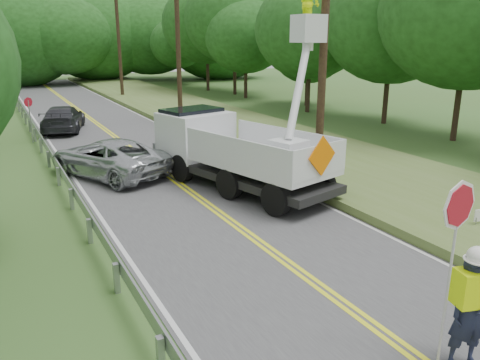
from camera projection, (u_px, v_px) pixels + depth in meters
name	position (u px, v px, depth m)	size (l,w,h in m)	color
ground	(387.00, 337.00, 9.04)	(140.00, 140.00, 0.00)	#426128
road	(155.00, 166.00, 20.93)	(7.20, 96.00, 0.03)	#474749
guardrail	(53.00, 160.00, 19.76)	(0.18, 48.00, 0.77)	#94969C
utility_poles	(227.00, 40.00, 24.20)	(1.60, 43.30, 10.00)	black
tall_grass_verge	(292.00, 147.00, 24.04)	(7.00, 96.00, 0.30)	#526A2C
treeline_right	(302.00, 27.00, 35.94)	(10.81, 54.64, 11.24)	#332319
treeline_horizon	(55.00, 36.00, 55.96)	(57.20, 14.86, 11.82)	#1A4214
flagger	(471.00, 304.00, 7.93)	(1.25, 0.67, 3.32)	#191E33
bucket_truck	(227.00, 141.00, 18.18)	(5.09, 8.02, 7.35)	black
suv_silver	(108.00, 157.00, 19.29)	(2.51, 5.44, 1.51)	#B9BDC1
suv_darkgrey	(63.00, 118.00, 28.57)	(2.08, 5.12, 1.49)	#333339
stop_sign_permanent	(30.00, 113.00, 25.11)	(0.45, 0.30, 2.42)	#94969C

